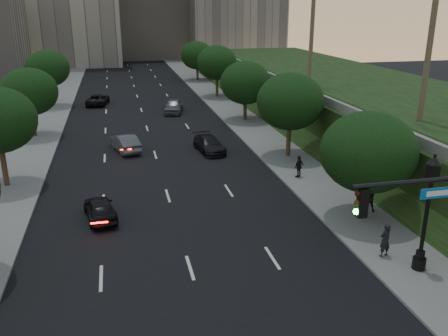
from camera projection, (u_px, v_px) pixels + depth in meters
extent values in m
cube|color=black|center=(149.00, 134.00, 44.96)|extent=(16.00, 140.00, 0.02)
cube|color=slate|center=(252.00, 127.00, 47.10)|extent=(4.50, 140.00, 0.15)
cube|color=slate|center=(34.00, 139.00, 42.77)|extent=(4.50, 140.00, 0.15)
cube|color=black|center=(372.00, 107.00, 47.12)|extent=(18.00, 90.00, 4.00)
cube|color=slate|center=(292.00, 86.00, 44.56)|extent=(0.35, 90.00, 0.70)
cylinder|color=#38281C|center=(364.00, 196.00, 26.39)|extent=(0.36, 0.36, 2.86)
ellipsoid|color=black|center=(368.00, 152.00, 25.55)|extent=(5.20, 5.20, 4.42)
cylinder|color=#38281C|center=(289.00, 138.00, 37.40)|extent=(0.36, 0.36, 3.21)
ellipsoid|color=black|center=(290.00, 101.00, 36.45)|extent=(5.20, 5.20, 4.42)
cylinder|color=#38281C|center=(245.00, 108.00, 49.44)|extent=(0.36, 0.36, 2.86)
ellipsoid|color=black|center=(245.00, 83.00, 48.60)|extent=(5.20, 5.20, 4.42)
cylinder|color=#38281C|center=(217.00, 85.00, 62.29)|extent=(0.36, 0.36, 3.21)
ellipsoid|color=black|center=(217.00, 63.00, 61.34)|extent=(5.20, 5.20, 4.42)
cylinder|color=#38281C|center=(197.00, 72.00, 76.17)|extent=(0.36, 0.36, 2.86)
ellipsoid|color=black|center=(197.00, 55.00, 75.33)|extent=(5.20, 5.20, 4.42)
cylinder|color=#38281C|center=(4.00, 164.00, 31.19)|extent=(0.36, 0.36, 3.26)
cylinder|color=#38281C|center=(33.00, 121.00, 43.22)|extent=(0.36, 0.36, 2.99)
ellipsoid|color=black|center=(29.00, 92.00, 42.33)|extent=(5.00, 5.00, 4.25)
cylinder|color=#38281C|center=(51.00, 94.00, 56.08)|extent=(0.36, 0.36, 3.26)
ellipsoid|color=black|center=(48.00, 68.00, 55.12)|extent=(5.00, 5.00, 4.25)
cylinder|color=#4C4233|center=(432.00, 30.00, 30.66)|extent=(0.40, 0.40, 12.00)
cylinder|color=#4C4233|center=(313.00, 9.00, 44.69)|extent=(0.40, 0.40, 14.50)
cylinder|color=black|center=(431.00, 180.00, 14.87)|extent=(5.40, 0.16, 0.16)
cube|color=black|center=(362.00, 203.00, 14.57)|extent=(0.32, 0.22, 0.95)
sphere|color=black|center=(358.00, 194.00, 14.42)|extent=(0.20, 0.20, 0.20)
sphere|color=#3F2B0A|center=(357.00, 203.00, 14.52)|extent=(0.20, 0.20, 0.20)
sphere|color=#19F24C|center=(356.00, 212.00, 14.62)|extent=(0.20, 0.20, 0.20)
cube|color=#0E65B8|center=(440.00, 193.00, 15.10)|extent=(1.40, 0.05, 0.35)
cylinder|color=black|center=(419.00, 265.00, 21.53)|extent=(0.60, 0.60, 0.70)
cylinder|color=black|center=(420.00, 255.00, 21.37)|extent=(0.40, 0.40, 0.40)
cylinder|color=black|center=(426.00, 215.00, 20.74)|extent=(0.18, 0.18, 3.60)
cube|color=black|center=(433.00, 171.00, 20.07)|extent=(0.42, 0.42, 0.70)
cone|color=black|center=(435.00, 160.00, 19.91)|extent=(0.64, 0.64, 0.35)
sphere|color=black|center=(435.00, 156.00, 19.85)|extent=(0.14, 0.14, 0.14)
imported|color=black|center=(100.00, 209.00, 26.74)|extent=(2.19, 4.03, 1.30)
imported|color=#4E4F54|center=(125.00, 143.00, 39.33)|extent=(2.60, 4.61, 1.44)
imported|color=black|center=(98.00, 99.00, 57.82)|extent=(3.00, 5.12, 1.34)
imported|color=black|center=(209.00, 144.00, 39.16)|extent=(2.37, 4.63, 1.28)
imported|color=slate|center=(174.00, 106.00, 53.45)|extent=(2.89, 4.93, 1.58)
imported|color=black|center=(385.00, 240.00, 22.40)|extent=(0.70, 0.55, 1.70)
imported|color=black|center=(369.00, 198.00, 27.44)|extent=(0.95, 0.84, 1.63)
imported|color=black|center=(299.00, 166.00, 32.89)|extent=(0.97, 0.79, 1.55)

